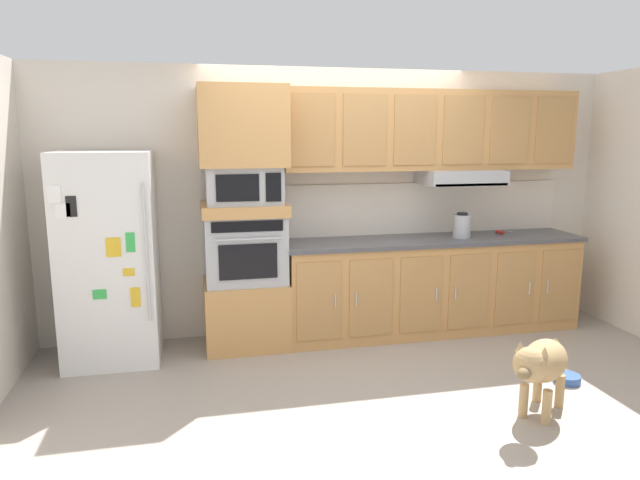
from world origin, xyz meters
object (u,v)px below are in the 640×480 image
object	(u,v)px
built_in_oven	(245,248)
microwave	(243,185)
dog_food_bowl	(567,378)
refrigerator	(109,258)
screwdriver	(501,232)
dog	(541,364)
electric_kettle	(462,226)

from	to	relation	value
built_in_oven	microwave	bearing A→B (deg)	-0.77
dog_food_bowl	microwave	bearing A→B (deg)	149.96
refrigerator	dog_food_bowl	size ratio (longest dim) A/B	8.80
screwdriver	dog	size ratio (longest dim) A/B	0.21
refrigerator	built_in_oven	bearing A→B (deg)	3.42
dog_food_bowl	built_in_oven	bearing A→B (deg)	149.96
microwave	electric_kettle	bearing A→B (deg)	-1.32
built_in_oven	dog	size ratio (longest dim) A/B	1.00
microwave	built_in_oven	bearing A→B (deg)	179.23
screwdriver	dog_food_bowl	distance (m)	1.71
dog_food_bowl	screwdriver	bearing A→B (deg)	82.01
screwdriver	refrigerator	bearing A→B (deg)	-177.64
built_in_oven	microwave	xyz separation A→B (m)	(0.00, -0.00, 0.56)
refrigerator	screwdriver	world-z (taller)	refrigerator
screwdriver	dog_food_bowl	bearing A→B (deg)	-97.99
microwave	screwdriver	distance (m)	2.60
refrigerator	electric_kettle	xyz separation A→B (m)	(3.19, 0.02, 0.15)
dog	dog_food_bowl	bearing A→B (deg)	179.11
microwave	dog_food_bowl	xyz separation A→B (m)	(2.35, -1.36, -1.43)
electric_kettle	screwdriver	bearing A→B (deg)	15.04
refrigerator	built_in_oven	world-z (taller)	refrigerator
screwdriver	electric_kettle	xyz separation A→B (m)	(-0.49, -0.13, 0.10)
screwdriver	dog	xyz separation A→B (m)	(-0.74, -1.88, -0.56)
microwave	dog	size ratio (longest dim) A/B	0.92
electric_kettle	dog	world-z (taller)	electric_kettle
refrigerator	dog	distance (m)	3.45
dog	refrigerator	bearing A→B (deg)	-70.06
dog	dog_food_bowl	size ratio (longest dim) A/B	3.49
built_in_oven	dog_food_bowl	bearing A→B (deg)	-30.04
electric_kettle	microwave	bearing A→B (deg)	178.68
microwave	refrigerator	bearing A→B (deg)	-176.58
screwdriver	dog_food_bowl	world-z (taller)	screwdriver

